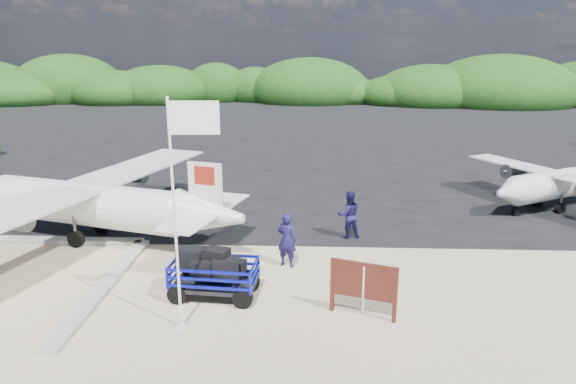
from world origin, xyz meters
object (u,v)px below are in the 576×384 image
at_px(crew_b, 349,215).
at_px(aircraft_large, 498,145).
at_px(baggage_cart, 215,297).
at_px(aircraft_small, 128,136).
at_px(signboard, 362,316).
at_px(flagpole, 182,327).
at_px(crew_a, 287,240).

distance_m(crew_b, aircraft_large, 23.20).
height_order(baggage_cart, crew_b, crew_b).
relative_size(baggage_cart, aircraft_small, 0.37).
relative_size(signboard, aircraft_large, 0.14).
bearing_deg(flagpole, aircraft_small, 111.71).
relative_size(baggage_cart, flagpole, 0.45).
distance_m(crew_a, aircraft_large, 26.59).
xyz_separation_m(signboard, aircraft_large, (12.33, 25.45, 0.00)).
distance_m(flagpole, aircraft_small, 31.04).
distance_m(aircraft_large, aircraft_small, 28.56).
bearing_deg(crew_b, crew_a, 38.09).
distance_m(baggage_cart, aircraft_small, 29.74).
xyz_separation_m(flagpole, crew_b, (4.66, 6.54, 0.90)).
relative_size(flagpole, aircraft_small, 0.83).
distance_m(signboard, aircraft_small, 32.39).
distance_m(baggage_cart, crew_b, 6.45).
height_order(flagpole, aircraft_large, flagpole).
xyz_separation_m(signboard, crew_a, (-2.13, 3.16, 0.90)).
relative_size(crew_b, aircraft_large, 0.13).
bearing_deg(crew_a, aircraft_large, -100.79).
bearing_deg(crew_b, flagpole, 41.87).
bearing_deg(flagpole, signboard, 9.04).
xyz_separation_m(crew_b, aircraft_large, (12.29, 19.65, -0.90)).
xyz_separation_m(baggage_cart, aircraft_large, (16.40, 24.54, 0.00)).
distance_m(flagpole, signboard, 4.69).
distance_m(crew_a, aircraft_small, 28.61).
xyz_separation_m(signboard, crew_b, (0.03, 5.80, 0.90)).
xyz_separation_m(flagpole, signboard, (4.63, 0.74, 0.00)).
height_order(baggage_cart, aircraft_large, aircraft_large).
bearing_deg(aircraft_large, flagpole, 73.33).
height_order(flagpole, aircraft_small, flagpole).
relative_size(baggage_cart, aircraft_large, 0.19).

